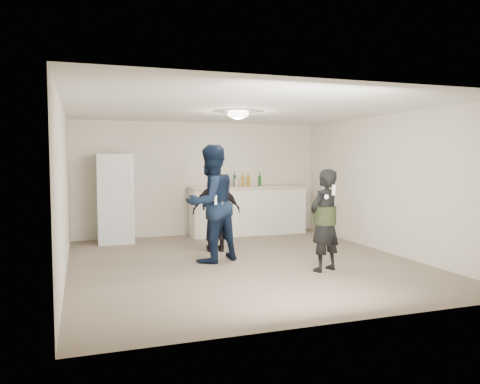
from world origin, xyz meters
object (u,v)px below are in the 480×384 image
object	(u,v)px
man	(211,203)
shaker	(236,183)
counter	(248,211)
fridge	(115,198)
spectator	(216,211)
woman	(325,220)

from	to	relation	value
man	shaker	bearing A→B (deg)	-141.44
counter	fridge	world-z (taller)	fridge
counter	fridge	distance (m)	2.93
fridge	shaker	distance (m)	2.62
fridge	spectator	size ratio (longest dim) A/B	1.21
shaker	woman	distance (m)	3.59
counter	shaker	world-z (taller)	shaker
counter	fridge	size ratio (longest dim) A/B	1.44
fridge	spectator	world-z (taller)	fridge
counter	spectator	xyz separation A→B (m)	(-1.20, -1.62, 0.22)
man	woman	bearing A→B (deg)	117.05
woman	spectator	distance (m)	2.29
woman	spectator	world-z (taller)	woman
counter	spectator	bearing A→B (deg)	-126.56
counter	fridge	xyz separation A→B (m)	(-2.90, -0.07, 0.38)
man	fridge	bearing A→B (deg)	-83.74
fridge	counter	bearing A→B (deg)	1.38
spectator	shaker	bearing A→B (deg)	-109.14
woman	counter	bearing A→B (deg)	-112.76
spectator	man	bearing A→B (deg)	78.97
counter	woman	xyz separation A→B (m)	(-0.06, -3.60, 0.25)
counter	spectator	distance (m)	2.03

